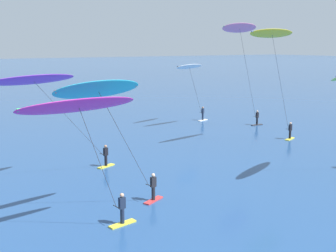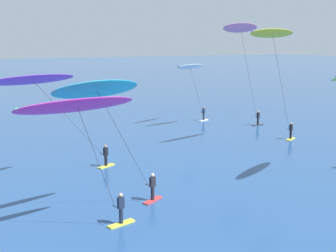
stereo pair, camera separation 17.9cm
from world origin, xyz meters
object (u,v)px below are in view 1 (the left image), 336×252
at_px(kitesurfer_magenta, 83,115).
at_px(kitesurfer_yellow, 274,41).
at_px(kitesurfer_cyan, 103,98).
at_px(kitesurfer_white, 191,72).
at_px(kitesurfer_purple, 40,86).
at_px(kitesurfer_pink, 241,35).

distance_m(kitesurfer_magenta, kitesurfer_yellow, 23.49).
relative_size(kitesurfer_cyan, kitesurfer_yellow, 0.71).
distance_m(kitesurfer_white, kitesurfer_purple, 24.77).
bearing_deg(kitesurfer_purple, kitesurfer_white, 31.78).
distance_m(kitesurfer_pink, kitesurfer_white, 7.39).
bearing_deg(kitesurfer_white, kitesurfer_yellow, -90.57).
height_order(kitesurfer_cyan, kitesurfer_yellow, kitesurfer_yellow).
height_order(kitesurfer_cyan, kitesurfer_white, kitesurfer_cyan).
distance_m(kitesurfer_cyan, kitesurfer_purple, 7.18).
bearing_deg(kitesurfer_cyan, kitesurfer_purple, 100.32).
bearing_deg(kitesurfer_white, kitesurfer_magenta, -134.61).
relative_size(kitesurfer_pink, kitesurfer_yellow, 1.08).
bearing_deg(kitesurfer_purple, kitesurfer_magenta, -93.21).
height_order(kitesurfer_pink, kitesurfer_white, kitesurfer_pink).
height_order(kitesurfer_pink, kitesurfer_purple, kitesurfer_pink).
relative_size(kitesurfer_pink, kitesurfer_cyan, 1.53).
distance_m(kitesurfer_magenta, kitesurfer_pink, 29.39).
xyz_separation_m(kitesurfer_white, kitesurfer_purple, (-21.05, -13.04, 0.50)).
xyz_separation_m(kitesurfer_magenta, kitesurfer_white, (21.55, 21.84, 0.06)).
distance_m(kitesurfer_magenta, kitesurfer_white, 30.68).
relative_size(kitesurfer_magenta, kitesurfer_cyan, 0.92).
bearing_deg(kitesurfer_pink, kitesurfer_purple, -162.40).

